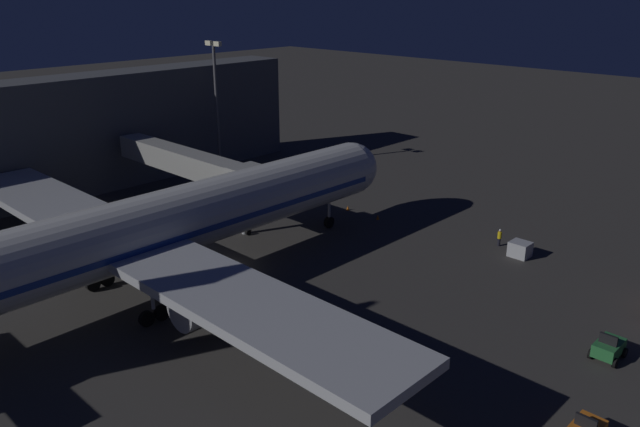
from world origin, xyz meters
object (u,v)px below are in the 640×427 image
(pushback_tug, at_px, (609,348))
(traffic_cone_nose_starboard, at_px, (348,208))
(airliner_at_gate, at_px, (131,235))
(baggage_container_spare, at_px, (520,249))
(traffic_cone_nose_port, at_px, (378,217))
(ground_crew_by_belt_loader, at_px, (500,237))
(jet_bridge, at_px, (196,165))
(apron_floodlight_mast, at_px, (216,98))

(pushback_tug, relative_size, traffic_cone_nose_starboard, 4.58)
(airliner_at_gate, height_order, traffic_cone_nose_starboard, airliner_at_gate)
(baggage_container_spare, relative_size, traffic_cone_nose_port, 3.37)
(pushback_tug, distance_m, ground_crew_by_belt_loader, 19.98)
(pushback_tug, height_order, ground_crew_by_belt_loader, pushback_tug)
(traffic_cone_nose_port, bearing_deg, pushback_tug, 160.17)
(jet_bridge, xyz_separation_m, traffic_cone_nose_port, (-15.15, -12.89, -5.54))
(jet_bridge, bearing_deg, baggage_container_spare, -155.25)
(pushback_tug, bearing_deg, traffic_cone_nose_port, -19.83)
(jet_bridge, relative_size, pushback_tug, 9.69)
(airliner_at_gate, relative_size, jet_bridge, 2.41)
(apron_floodlight_mast, xyz_separation_m, traffic_cone_nose_starboard, (-23.30, -0.35, -9.93))
(airliner_at_gate, relative_size, ground_crew_by_belt_loader, 33.00)
(jet_bridge, height_order, pushback_tug, jet_bridge)
(apron_floodlight_mast, xyz_separation_m, baggage_container_spare, (-43.75, -1.85, -9.47))
(jet_bridge, distance_m, traffic_cone_nose_port, 20.65)
(jet_bridge, height_order, baggage_container_spare, jet_bridge)
(jet_bridge, relative_size, ground_crew_by_belt_loader, 13.71)
(airliner_at_gate, relative_size, baggage_container_spare, 31.72)
(jet_bridge, xyz_separation_m, pushback_tug, (-43.83, -2.55, -5.03))
(ground_crew_by_belt_loader, bearing_deg, airliner_at_gate, 63.22)
(airliner_at_gate, distance_m, jet_bridge, 20.16)
(jet_bridge, distance_m, baggage_container_spare, 34.73)
(pushback_tug, xyz_separation_m, baggage_container_spare, (12.63, -11.84, -0.05))
(pushback_tug, distance_m, traffic_cone_nose_starboard, 34.67)
(pushback_tug, bearing_deg, ground_crew_by_belt_loader, -39.86)
(ground_crew_by_belt_loader, bearing_deg, jet_bridge, 28.31)
(jet_bridge, xyz_separation_m, traffic_cone_nose_starboard, (-10.75, -12.89, -5.54))
(ground_crew_by_belt_loader, xyz_separation_m, traffic_cone_nose_port, (13.35, 2.46, -0.70))
(pushback_tug, height_order, traffic_cone_nose_port, pushback_tug)
(airliner_at_gate, relative_size, apron_floodlight_mast, 3.35)
(ground_crew_by_belt_loader, distance_m, traffic_cone_nose_starboard, 17.93)
(airliner_at_gate, xyz_separation_m, apron_floodlight_mast, (25.50, -27.99, 4.51))
(apron_floodlight_mast, height_order, traffic_cone_nose_starboard, apron_floodlight_mast)
(pushback_tug, bearing_deg, baggage_container_spare, -43.14)
(apron_floodlight_mast, xyz_separation_m, pushback_tug, (-56.39, 9.99, -9.42))
(apron_floodlight_mast, relative_size, pushback_tug, 6.96)
(traffic_cone_nose_starboard, bearing_deg, jet_bridge, 50.17)
(airliner_at_gate, bearing_deg, pushback_tug, -149.76)
(pushback_tug, distance_m, baggage_container_spare, 17.31)
(apron_floodlight_mast, distance_m, traffic_cone_nose_port, 29.43)
(baggage_container_spare, bearing_deg, traffic_cone_nose_starboard, 4.19)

